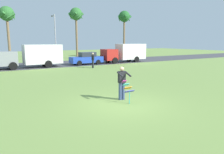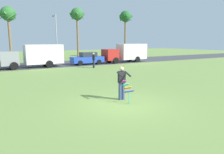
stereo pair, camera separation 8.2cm
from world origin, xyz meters
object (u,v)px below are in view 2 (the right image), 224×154
object	(u,v)px
palm_tree_right_near	(8,16)
palm_tree_centre_far	(77,16)
kite_held	(127,89)
parked_truck_grey_van	(36,55)
palm_tree_far_left	(125,18)
streetlight_pole	(56,35)
person_walker_near	(94,60)
parked_truck_red_cab	(127,52)
person_kite_flyer	(122,82)
parked_car_blue	(87,59)

from	to	relation	value
palm_tree_right_near	palm_tree_centre_far	distance (m)	10.66
kite_held	parked_truck_grey_van	bearing A→B (deg)	94.26
palm_tree_far_left	streetlight_pole	distance (m)	14.18
streetlight_pole	kite_held	bearing A→B (deg)	-97.22
kite_held	person_walker_near	bearing A→B (deg)	71.99
palm_tree_far_left	person_walker_near	world-z (taller)	palm_tree_far_left
palm_tree_centre_far	palm_tree_far_left	world-z (taller)	palm_tree_far_left
palm_tree_right_near	person_walker_near	xyz separation A→B (m)	(7.50, -13.09, -5.69)
parked_truck_red_cab	person_kite_flyer	bearing A→B (deg)	-124.71
streetlight_pole	parked_car_blue	bearing A→B (deg)	-74.05
parked_car_blue	parked_truck_red_cab	xyz separation A→B (m)	(6.22, -0.00, 0.64)
kite_held	parked_truck_grey_van	world-z (taller)	parked_truck_grey_van
palm_tree_right_near	palm_tree_far_left	world-z (taller)	palm_tree_far_left
parked_truck_red_cab	streetlight_pole	xyz separation A→B (m)	(-8.27, 7.17, 2.59)
palm_tree_right_near	palm_tree_far_left	bearing A→B (deg)	-1.90
palm_tree_right_near	streetlight_pole	size ratio (longest dim) A/B	1.14
parked_truck_red_cab	person_walker_near	world-z (taller)	parked_truck_red_cab
kite_held	parked_truck_grey_van	size ratio (longest dim) A/B	0.16
parked_truck_red_cab	parked_truck_grey_van	bearing A→B (deg)	-180.00
parked_truck_grey_van	person_walker_near	size ratio (longest dim) A/B	3.91
palm_tree_far_left	person_walker_near	bearing A→B (deg)	-135.08
person_walker_near	palm_tree_far_left	bearing A→B (deg)	44.92
palm_tree_far_left	kite_held	bearing A→B (deg)	-123.18
palm_tree_far_left	streetlight_pole	bearing A→B (deg)	-173.40
palm_tree_right_near	kite_held	bearing A→B (deg)	-83.03
parked_truck_grey_van	parked_truck_red_cab	world-z (taller)	same
person_kite_flyer	palm_tree_centre_far	size ratio (longest dim) A/B	0.20
person_kite_flyer	palm_tree_centre_far	bearing A→B (deg)	74.08
parked_truck_red_cab	kite_held	bearing A→B (deg)	-123.87
parked_car_blue	palm_tree_centre_far	bearing A→B (deg)	76.30
parked_truck_grey_van	streetlight_pole	size ratio (longest dim) A/B	0.97
parked_truck_grey_van	palm_tree_far_left	xyz separation A→B (m)	(18.01, 8.76, 5.84)
person_kite_flyer	parked_car_blue	distance (m)	17.02
kite_held	palm_tree_right_near	size ratio (longest dim) A/B	0.14
kite_held	parked_truck_red_cab	distance (m)	20.32
person_kite_flyer	person_walker_near	size ratio (longest dim) A/B	1.00
palm_tree_right_near	person_walker_near	distance (m)	16.13
parked_car_blue	palm_tree_far_left	bearing A→B (deg)	36.91
palm_tree_centre_far	palm_tree_far_left	xyz separation A→B (m)	(9.33, -0.81, 0.04)
parked_car_blue	parked_truck_grey_van	bearing A→B (deg)	-179.99
parked_truck_grey_van	streetlight_pole	xyz separation A→B (m)	(4.30, 7.17, 2.59)
parked_truck_grey_van	palm_tree_right_near	bearing A→B (deg)	101.73
person_kite_flyer	kite_held	xyz separation A→B (m)	(-0.06, -0.61, -0.22)
person_walker_near	kite_held	bearing A→B (deg)	-108.01
person_kite_flyer	parked_car_blue	xyz separation A→B (m)	(5.04, 16.26, -0.18)
streetlight_pole	person_walker_near	distance (m)	11.34
parked_car_blue	palm_tree_right_near	bearing A→B (deg)	131.41
palm_tree_far_left	parked_truck_red_cab	bearing A→B (deg)	-121.82
person_kite_flyer	kite_held	size ratio (longest dim) A/B	1.58
streetlight_pole	palm_tree_far_left	bearing A→B (deg)	6.60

